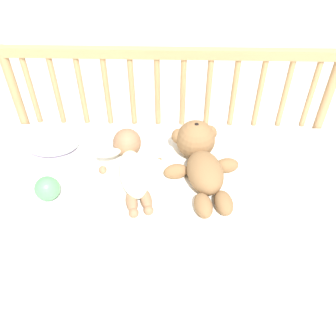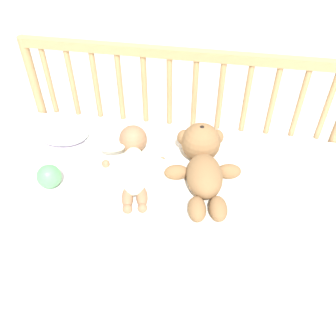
# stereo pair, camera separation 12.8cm
# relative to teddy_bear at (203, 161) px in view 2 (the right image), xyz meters

# --- Properties ---
(ground_plane) EXTENTS (12.00, 12.00, 0.00)m
(ground_plane) POSITION_rel_teddy_bear_xyz_m (-0.11, -0.05, -0.60)
(ground_plane) COLOR silver
(crib_mattress) EXTENTS (1.26, 0.61, 0.54)m
(crib_mattress) POSITION_rel_teddy_bear_xyz_m (-0.11, -0.05, -0.33)
(crib_mattress) COLOR silver
(crib_mattress) RESTS_ON ground_plane
(crib_rail) EXTENTS (1.26, 0.04, 0.87)m
(crib_rail) POSITION_rel_teddy_bear_xyz_m (-0.11, 0.27, 0.03)
(crib_rail) COLOR tan
(crib_rail) RESTS_ON ground_plane
(blanket) EXTENTS (0.74, 0.51, 0.01)m
(blanket) POSITION_rel_teddy_bear_xyz_m (-0.10, -0.07, -0.06)
(blanket) COLOR white
(blanket) RESTS_ON crib_mattress
(teddy_bear) EXTENTS (0.28, 0.40, 0.15)m
(teddy_bear) POSITION_rel_teddy_bear_xyz_m (0.00, 0.00, 0.00)
(teddy_bear) COLOR olive
(teddy_bear) RESTS_ON crib_mattress
(baby) EXTENTS (0.25, 0.37, 0.11)m
(baby) POSITION_rel_teddy_bear_xyz_m (-0.24, -0.02, -0.02)
(baby) COLOR #EAEACC
(baby) RESTS_ON crib_mattress
(toy_ball) EXTENTS (0.08, 0.08, 0.08)m
(toy_ball) POSITION_rel_teddy_bear_xyz_m (-0.51, -0.15, -0.02)
(toy_ball) COLOR #59BF66
(toy_ball) RESTS_ON crib_mattress
(small_pillow) EXTENTS (0.21, 0.16, 0.06)m
(small_pillow) POSITION_rel_teddy_bear_xyz_m (-0.56, 0.11, -0.03)
(small_pillow) COLOR silver
(small_pillow) RESTS_ON crib_mattress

